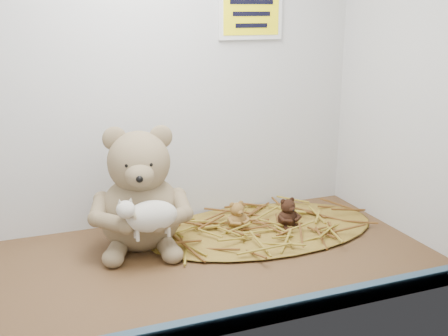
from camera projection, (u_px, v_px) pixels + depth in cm
name	position (u px, v px, depth cm)	size (l,w,h in cm)	color
alcove_shell	(163.00, 62.00, 123.41)	(120.40, 60.20, 90.40)	#452A18
front_rail	(227.00, 322.00, 101.44)	(119.28, 2.20, 3.60)	#37526A
straw_bed	(262.00, 229.00, 147.57)	(62.54, 36.31, 1.21)	brown
main_teddy	(140.00, 188.00, 134.12)	(24.24, 25.59, 30.06)	#837851
toy_lamb	(152.00, 216.00, 125.42)	(15.50, 9.46, 10.02)	beige
mini_teddy_tan	(237.00, 214.00, 145.56)	(6.05, 6.39, 7.50)	olive
mini_teddy_brown	(287.00, 211.00, 147.14)	(6.32, 6.67, 7.84)	black
wall_sign	(251.00, 14.00, 149.46)	(16.00, 1.20, 11.00)	#FFED0D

